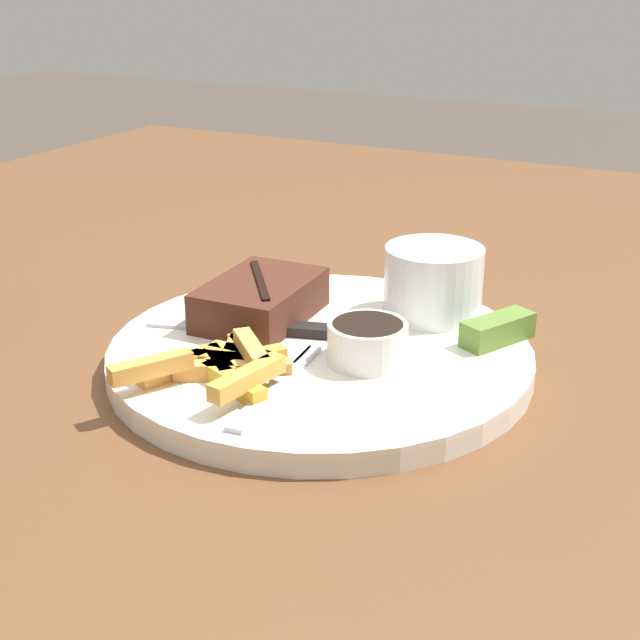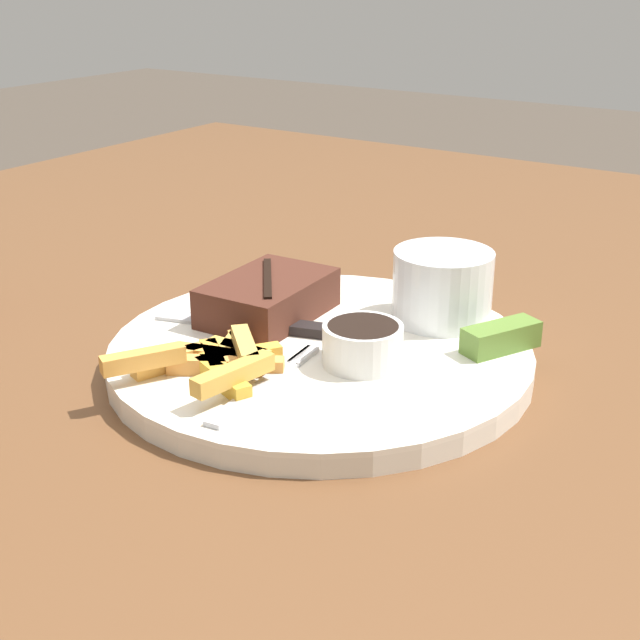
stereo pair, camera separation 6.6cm
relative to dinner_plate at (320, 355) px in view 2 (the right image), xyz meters
name	(u,v)px [view 2 (the right image)]	position (x,y,z in m)	size (l,w,h in m)	color
dining_table	(320,429)	(0.00, 0.00, -0.06)	(1.57, 1.51, 0.73)	brown
dinner_plate	(320,355)	(0.00, 0.00, 0.00)	(0.32, 0.32, 0.02)	silver
steak_portion	(268,298)	(0.02, 0.07, 0.03)	(0.11, 0.08, 0.03)	#472319
fries_pile	(220,358)	(-0.08, 0.04, 0.02)	(0.15, 0.10, 0.02)	gold
coleslaw_cup	(443,282)	(0.10, -0.05, 0.04)	(0.08, 0.08, 0.06)	white
dipping_sauce_cup	(363,343)	(-0.01, -0.04, 0.03)	(0.06, 0.06, 0.03)	silver
pickle_spear	(501,337)	(0.07, -0.12, 0.02)	(0.06, 0.05, 0.02)	#567A2D
fork_utensil	(262,387)	(-0.08, -0.01, 0.01)	(0.13, 0.03, 0.00)	#B7B7BC
knife_utensil	(275,327)	(0.00, 0.04, 0.01)	(0.06, 0.16, 0.01)	#B7B7BC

